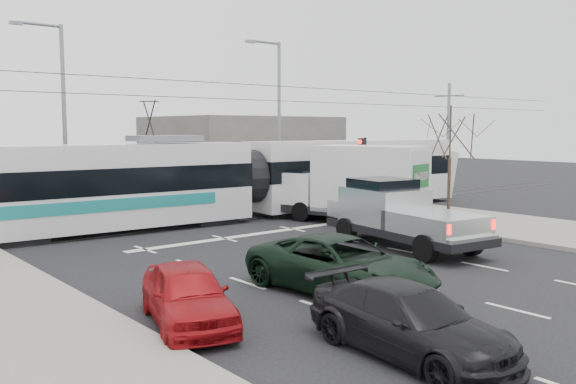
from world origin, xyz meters
TOP-DOWN VIEW (x-y plane):
  - ground at (0.00, 0.00)m, footprint 120.00×120.00m
  - sidewalk_right at (9.00, 0.00)m, footprint 6.00×60.00m
  - rails at (0.00, 10.00)m, footprint 60.00×1.60m
  - building_right at (12.00, 24.00)m, footprint 12.00×10.00m
  - bare_tree at (7.60, 2.50)m, footprint 2.40×2.40m
  - traffic_signal at (6.47, 6.50)m, footprint 0.44×0.44m
  - street_lamp_near at (7.31, 14.00)m, footprint 2.38×0.25m
  - street_lamp_far at (-4.19, 16.00)m, footprint 2.38×0.25m
  - catenary at (0.00, 10.00)m, footprint 60.00×0.20m
  - tram at (1.99, 9.70)m, footprint 25.97×4.31m
  - silver_pickup at (2.18, 0.81)m, footprint 3.16×6.74m
  - box_truck at (4.99, 5.42)m, footprint 4.08×7.23m
  - navy_pickup at (5.22, 6.92)m, footprint 3.02×4.91m
  - green_car at (-3.73, -2.29)m, footprint 2.78×5.36m
  - red_car at (-8.04, -2.01)m, footprint 2.71×4.18m
  - dark_car at (-5.80, -6.17)m, footprint 2.10×4.54m

SIDE VIEW (x-z plane):
  - ground at x=0.00m, z-range 0.00..0.00m
  - rails at x=0.00m, z-range 0.00..0.03m
  - sidewalk_right at x=9.00m, z-range 0.00..0.15m
  - dark_car at x=-5.80m, z-range 0.00..1.28m
  - red_car at x=-8.04m, z-range 0.00..1.32m
  - green_car at x=-3.73m, z-range 0.00..1.44m
  - navy_pickup at x=5.22m, z-range -0.01..1.93m
  - silver_pickup at x=2.18m, z-range -0.01..2.35m
  - box_truck at x=4.99m, z-range -0.02..3.40m
  - tram at x=1.99m, z-range -0.77..4.51m
  - building_right at x=12.00m, z-range 0.00..5.00m
  - traffic_signal at x=6.47m, z-range 0.94..4.54m
  - bare_tree at x=7.60m, z-range 1.29..6.29m
  - catenary at x=0.00m, z-range 0.38..7.38m
  - street_lamp_near at x=7.31m, z-range 0.61..9.61m
  - street_lamp_far at x=-4.19m, z-range 0.61..9.61m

